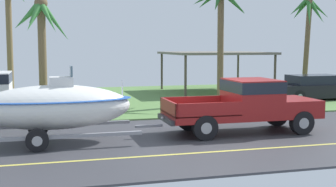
% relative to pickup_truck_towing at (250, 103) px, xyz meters
% --- Properties ---
extents(ground, '(36.00, 22.00, 0.11)m').
position_rel_pickup_truck_towing_xyz_m(ground, '(-1.77, 7.80, -1.02)').
color(ground, '#38383D').
extents(pickup_truck_towing, '(5.46, 1.98, 1.82)m').
position_rel_pickup_truck_towing_xyz_m(pickup_truck_towing, '(0.00, 0.00, 0.00)').
color(pickup_truck_towing, maroon).
rests_on(pickup_truck_towing, ground).
extents(boat_on_trailer, '(6.03, 2.33, 2.35)m').
position_rel_pickup_truck_towing_xyz_m(boat_on_trailer, '(-6.53, 0.00, 0.10)').
color(boat_on_trailer, gray).
rests_on(boat_on_trailer, ground).
extents(parked_sedan_near, '(4.72, 1.82, 1.38)m').
position_rel_pickup_truck_towing_xyz_m(parked_sedan_near, '(7.46, 7.34, -0.34)').
color(parked_sedan_near, black).
rests_on(parked_sedan_near, ground).
extents(carport_awning, '(6.01, 5.73, 2.56)m').
position_rel_pickup_truck_towing_xyz_m(carport_awning, '(3.53, 12.41, 1.43)').
color(carport_awning, '#4C4238').
rests_on(carport_awning, ground).
extents(palm_tree_near_left, '(2.74, 3.42, 5.24)m').
position_rel_pickup_truck_towing_xyz_m(palm_tree_near_left, '(-6.88, 8.14, 2.86)').
color(palm_tree_near_left, brown).
rests_on(palm_tree_near_left, ground).
extents(palm_tree_near_right, '(2.75, 2.38, 6.09)m').
position_rel_pickup_truck_towing_xyz_m(palm_tree_near_right, '(9.18, 11.07, 3.51)').
color(palm_tree_near_right, brown).
rests_on(palm_tree_near_right, ground).
extents(palm_tree_mid, '(3.03, 3.02, 5.98)m').
position_rel_pickup_truck_towing_xyz_m(palm_tree_mid, '(1.74, 7.07, 3.57)').
color(palm_tree_mid, brown).
rests_on(palm_tree_mid, ground).
extents(palm_tree_far_left, '(2.86, 2.99, 7.08)m').
position_rel_pickup_truck_towing_xyz_m(palm_tree_far_left, '(-8.63, 13.31, 4.41)').
color(palm_tree_far_left, brown).
rests_on(palm_tree_far_left, ground).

